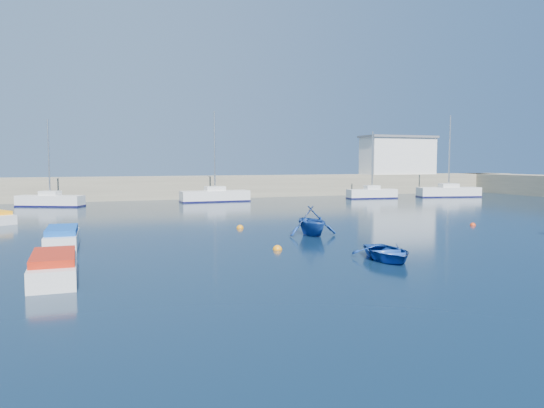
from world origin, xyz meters
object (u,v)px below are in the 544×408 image
object	(u,v)px
sailboat_7	(372,193)
motorboat_1	(62,238)
sailboat_5	(50,200)
sailboat_8	(449,192)
harbor_office	(398,156)
sailboat_6	(215,196)
motorboat_0	(54,267)
dinghy_center	(387,252)
dinghy_left	(312,221)

from	to	relation	value
sailboat_7	motorboat_1	world-z (taller)	sailboat_7
sailboat_5	sailboat_8	xyz separation A→B (m)	(45.45, -2.36, 0.06)
harbor_office	sailboat_8	world-z (taller)	sailboat_8
harbor_office	motorboat_1	xyz separation A→B (m)	(-42.97, -34.05, -4.61)
sailboat_6	motorboat_0	bearing A→B (deg)	155.64
sailboat_7	sailboat_8	xyz separation A→B (m)	(10.31, -0.95, 0.04)
motorboat_0	sailboat_8	bearing A→B (deg)	36.90
sailboat_5	sailboat_8	world-z (taller)	sailboat_8
sailboat_6	motorboat_1	world-z (taller)	sailboat_6
motorboat_1	dinghy_center	xyz separation A→B (m)	(13.48, -8.76, -0.14)
sailboat_6	sailboat_7	xyz separation A→B (m)	(18.58, -1.82, -0.05)
harbor_office	sailboat_8	size ratio (longest dim) A/B	1.01
motorboat_0	sailboat_6	bearing A→B (deg)	67.16
sailboat_6	motorboat_1	xyz separation A→B (m)	(-15.12, -27.36, -0.17)
sailboat_5	sailboat_8	bearing A→B (deg)	-66.00
sailboat_6	sailboat_7	size ratio (longest dim) A/B	1.24
sailboat_5	dinghy_left	xyz separation A→B (m)	(15.17, -27.35, 0.27)
motorboat_0	harbor_office	bearing A→B (deg)	44.80
sailboat_6	motorboat_1	size ratio (longest dim) A/B	2.23
harbor_office	sailboat_5	bearing A→B (deg)	-170.91
dinghy_left	motorboat_0	bearing A→B (deg)	-150.84
dinghy_center	sailboat_8	bearing A→B (deg)	56.41
harbor_office	dinghy_center	bearing A→B (deg)	-124.55
motorboat_1	sailboat_6	bearing A→B (deg)	63.72
dinghy_left	motorboat_1	bearing A→B (deg)	179.65
sailboat_8	dinghy_center	world-z (taller)	sailboat_8
motorboat_0	dinghy_left	bearing A→B (deg)	28.53
dinghy_left	harbor_office	bearing A→B (deg)	51.02
harbor_office	sailboat_5	distance (m)	45.20
sailboat_7	motorboat_0	xyz separation A→B (m)	(-33.88, -33.29, -0.14)
sailboat_6	motorboat_0	distance (m)	38.29
sailboat_5	motorboat_0	size ratio (longest dim) A/B	1.86
sailboat_6	sailboat_8	size ratio (longest dim) A/B	0.98
sailboat_8	dinghy_center	xyz separation A→B (m)	(-30.53, -33.36, -0.30)
harbor_office	sailboat_8	xyz separation A→B (m)	(1.04, -9.46, -4.45)
sailboat_5	sailboat_6	world-z (taller)	sailboat_6
dinghy_center	harbor_office	bearing A→B (deg)	64.33
motorboat_1	dinghy_center	bearing A→B (deg)	-30.38
sailboat_7	sailboat_8	world-z (taller)	sailboat_8
harbor_office	dinghy_center	xyz separation A→B (m)	(-29.49, -42.82, -4.74)
sailboat_8	sailboat_5	bearing A→B (deg)	99.56
sailboat_6	dinghy_center	bearing A→B (deg)	176.59
motorboat_1	dinghy_left	world-z (taller)	dinghy_left
sailboat_6	dinghy_left	size ratio (longest dim) A/B	2.96
sailboat_6	dinghy_left	bearing A→B (deg)	176.31
sailboat_8	motorboat_0	size ratio (longest dim) A/B	2.21
sailboat_8	motorboat_0	xyz separation A→B (m)	(-44.19, -32.34, -0.18)
sailboat_5	sailboat_7	size ratio (longest dim) A/B	1.06
harbor_office	motorboat_0	distance (m)	60.25
sailboat_6	sailboat_7	bearing A→B (deg)	-96.39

